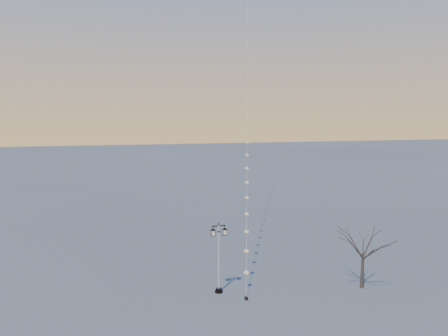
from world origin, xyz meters
name	(u,v)px	position (x,y,z in m)	size (l,w,h in m)	color
ground	(242,303)	(0.00, 0.00, 0.00)	(300.00, 300.00, 0.00)	#59595A
street_lamp	(219,254)	(-0.99, 1.94, 2.62)	(1.20, 0.53, 4.73)	black
bare_tree	(363,244)	(8.71, 0.17, 3.07)	(2.67, 2.67, 4.43)	#392E27
kite_train	(247,83)	(7.76, 22.84, 15.40)	(15.30, 45.59, 30.96)	black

